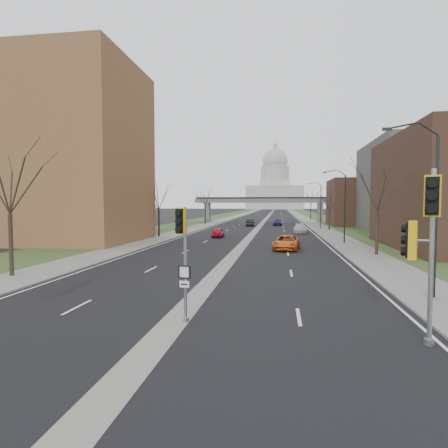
% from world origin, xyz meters
% --- Properties ---
extents(ground, '(700.00, 700.00, 0.00)m').
position_xyz_m(ground, '(0.00, 0.00, 0.00)').
color(ground, black).
rests_on(ground, ground).
extents(road_surface, '(20.00, 600.00, 0.01)m').
position_xyz_m(road_surface, '(0.00, 150.00, 0.01)').
color(road_surface, black).
rests_on(road_surface, ground).
extents(median_strip, '(1.20, 600.00, 0.02)m').
position_xyz_m(median_strip, '(0.00, 150.00, 0.00)').
color(median_strip, gray).
rests_on(median_strip, ground).
extents(sidewalk_right, '(4.00, 600.00, 0.12)m').
position_xyz_m(sidewalk_right, '(12.00, 150.00, 0.06)').
color(sidewalk_right, gray).
rests_on(sidewalk_right, ground).
extents(sidewalk_left, '(4.00, 600.00, 0.12)m').
position_xyz_m(sidewalk_left, '(-12.00, 150.00, 0.06)').
color(sidewalk_left, gray).
rests_on(sidewalk_left, ground).
extents(grass_verge_right, '(8.00, 600.00, 0.10)m').
position_xyz_m(grass_verge_right, '(18.00, 150.00, 0.05)').
color(grass_verge_right, '#2E4921').
rests_on(grass_verge_right, ground).
extents(grass_verge_left, '(8.00, 600.00, 0.10)m').
position_xyz_m(grass_verge_left, '(-18.00, 150.00, 0.05)').
color(grass_verge_left, '#2E4921').
rests_on(grass_verge_left, ground).
extents(apartment_building, '(25.00, 16.00, 22.00)m').
position_xyz_m(apartment_building, '(-26.00, 30.00, 11.00)').
color(apartment_building, '#9C633E').
rests_on(apartment_building, ground).
extents(commercial_block_mid, '(18.00, 22.00, 15.00)m').
position_xyz_m(commercial_block_mid, '(28.00, 52.00, 7.50)').
color(commercial_block_mid, '#5C5954').
rests_on(commercial_block_mid, ground).
extents(commercial_block_far, '(14.00, 14.00, 10.00)m').
position_xyz_m(commercial_block_far, '(22.00, 70.00, 5.00)').
color(commercial_block_far, '#432D1F').
rests_on(commercial_block_far, ground).
extents(pedestrian_bridge, '(34.00, 3.00, 6.45)m').
position_xyz_m(pedestrian_bridge, '(0.00, 80.00, 4.84)').
color(pedestrian_bridge, slate).
rests_on(pedestrian_bridge, ground).
extents(capitol, '(48.00, 42.00, 55.75)m').
position_xyz_m(capitol, '(0.00, 320.00, 18.60)').
color(capitol, beige).
rests_on(capitol, ground).
extents(streetlight_near, '(2.61, 0.20, 8.70)m').
position_xyz_m(streetlight_near, '(10.99, 6.00, 6.95)').
color(streetlight_near, black).
rests_on(streetlight_near, sidewalk_right).
extents(streetlight_mid, '(2.61, 0.20, 8.70)m').
position_xyz_m(streetlight_mid, '(10.99, 32.00, 6.95)').
color(streetlight_mid, black).
rests_on(streetlight_mid, sidewalk_right).
extents(streetlight_far, '(2.61, 0.20, 8.70)m').
position_xyz_m(streetlight_far, '(10.99, 58.00, 6.95)').
color(streetlight_far, black).
rests_on(streetlight_far, sidewalk_right).
extents(tree_left_a, '(7.20, 7.20, 9.40)m').
position_xyz_m(tree_left_a, '(-13.00, 8.00, 6.64)').
color(tree_left_a, '#382B21').
rests_on(tree_left_a, sidewalk_left).
extents(tree_left_b, '(6.75, 6.75, 8.81)m').
position_xyz_m(tree_left_b, '(-13.00, 38.00, 6.23)').
color(tree_left_b, '#382B21').
rests_on(tree_left_b, sidewalk_left).
extents(tree_left_c, '(7.65, 7.65, 9.99)m').
position_xyz_m(tree_left_c, '(-13.00, 72.00, 7.04)').
color(tree_left_c, '#382B21').
rests_on(tree_left_c, sidewalk_left).
extents(tree_right_a, '(7.20, 7.20, 9.40)m').
position_xyz_m(tree_right_a, '(13.00, 22.00, 6.64)').
color(tree_right_a, '#382B21').
rests_on(tree_right_a, sidewalk_right).
extents(tree_right_b, '(6.30, 6.30, 8.22)m').
position_xyz_m(tree_right_b, '(13.00, 55.00, 5.82)').
color(tree_right_b, '#382B21').
rests_on(tree_right_b, sidewalk_right).
extents(tree_right_c, '(7.65, 7.65, 9.99)m').
position_xyz_m(tree_right_c, '(13.00, 95.00, 7.04)').
color(tree_right_c, '#382B21').
rests_on(tree_right_c, sidewalk_right).
extents(signal_pole_median, '(0.55, 0.77, 4.65)m').
position_xyz_m(signal_pole_median, '(0.41, 0.44, 3.24)').
color(signal_pole_median, gray).
rests_on(signal_pole_median, ground).
extents(signal_pole_right, '(0.99, 1.36, 5.93)m').
position_xyz_m(signal_pole_right, '(8.89, -0.66, 3.88)').
color(signal_pole_right, gray).
rests_on(signal_pole_right, ground).
extents(car_left_near, '(1.81, 4.08, 1.36)m').
position_xyz_m(car_left_near, '(-4.49, 38.70, 0.68)').
color(car_left_near, red).
rests_on(car_left_near, ground).
extents(car_left_far, '(1.91, 4.80, 1.55)m').
position_xyz_m(car_left_far, '(-2.00, 66.11, 0.78)').
color(car_left_far, black).
rests_on(car_left_far, ground).
extents(car_right_near, '(3.11, 5.63, 1.49)m').
position_xyz_m(car_right_near, '(4.93, 25.45, 0.75)').
color(car_right_near, '#D36116').
rests_on(car_right_near, ground).
extents(car_right_mid, '(2.42, 5.31, 1.51)m').
position_xyz_m(car_right_mid, '(7.55, 48.04, 0.75)').
color(car_right_mid, '#BCBBC3').
rests_on(car_right_mid, ground).
extents(car_right_far, '(2.14, 4.47, 1.47)m').
position_xyz_m(car_right_far, '(3.80, 68.58, 0.74)').
color(car_right_far, navy).
rests_on(car_right_far, ground).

